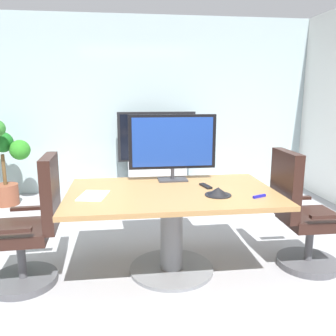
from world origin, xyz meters
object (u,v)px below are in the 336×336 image
object	(u,v)px
wall_display_unit	(157,167)
remote_control	(206,186)
office_chair_right	(301,220)
conference_phone	(218,192)
tv_monitor	(173,144)
office_chair_left	(31,232)
conference_table	(172,213)
potted_plant	(4,156)

from	to	relation	value
wall_display_unit	remote_control	world-z (taller)	wall_display_unit
office_chair_right	conference_phone	world-z (taller)	office_chair_right
tv_monitor	remote_control	world-z (taller)	tv_monitor
office_chair_left	conference_phone	world-z (taller)	office_chair_left
conference_phone	conference_table	bearing A→B (deg)	152.67
wall_display_unit	potted_plant	bearing A→B (deg)	-173.73
office_chair_right	remote_control	size ratio (longest dim) A/B	6.41
conference_table	wall_display_unit	bearing A→B (deg)	87.52
wall_display_unit	tv_monitor	bearing A→B (deg)	-91.27
tv_monitor	potted_plant	world-z (taller)	tv_monitor
office_chair_right	tv_monitor	world-z (taller)	tv_monitor
remote_control	tv_monitor	bearing A→B (deg)	118.65
office_chair_right	potted_plant	xyz separation A→B (m)	(-3.28, 2.30, 0.26)
office_chair_left	remote_control	xyz separation A→B (m)	(1.50, 0.15, 0.30)
office_chair_right	wall_display_unit	size ratio (longest dim) A/B	0.83
wall_display_unit	conference_phone	xyz separation A→B (m)	(0.26, -2.66, 0.34)
conference_table	tv_monitor	xyz separation A→B (m)	(0.06, 0.38, 0.56)
office_chair_left	potted_plant	size ratio (longest dim) A/B	0.86
office_chair_left	potted_plant	world-z (taller)	potted_plant
conference_table	conference_phone	world-z (taller)	conference_phone
potted_plant	wall_display_unit	bearing A→B (deg)	6.27
conference_phone	tv_monitor	bearing A→B (deg)	117.97
tv_monitor	conference_phone	distance (m)	0.72
conference_phone	remote_control	xyz separation A→B (m)	(-0.04, 0.28, -0.02)
office_chair_right	wall_display_unit	xyz separation A→B (m)	(-1.07, 2.54, -0.01)
conference_table	potted_plant	size ratio (longest dim) A/B	1.41
office_chair_right	conference_phone	bearing A→B (deg)	98.80
office_chair_left	wall_display_unit	distance (m)	2.84
tv_monitor	potted_plant	size ratio (longest dim) A/B	0.66
wall_display_unit	remote_control	size ratio (longest dim) A/B	7.71
office_chair_left	potted_plant	xyz separation A→B (m)	(-0.92, 2.29, 0.26)
office_chair_left	office_chair_right	distance (m)	2.36
office_chair_right	wall_display_unit	distance (m)	2.76
conference_table	wall_display_unit	world-z (taller)	wall_display_unit
conference_table	office_chair_left	size ratio (longest dim) A/B	1.65
tv_monitor	wall_display_unit	size ratio (longest dim) A/B	0.64
office_chair_left	office_chair_right	world-z (taller)	same
wall_display_unit	conference_table	bearing A→B (deg)	-92.48
office_chair_left	remote_control	world-z (taller)	office_chair_left
wall_display_unit	conference_phone	size ratio (longest dim) A/B	5.95
conference_table	potted_plant	world-z (taller)	potted_plant
office_chair_right	wall_display_unit	world-z (taller)	wall_display_unit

